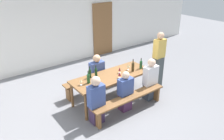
% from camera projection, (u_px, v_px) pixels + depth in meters
% --- Properties ---
extents(ground_plane, '(24.00, 24.00, 0.00)m').
position_uv_depth(ground_plane, '(112.00, 100.00, 6.08)').
color(ground_plane, slate).
extents(back_wall, '(14.00, 0.20, 3.20)m').
position_uv_depth(back_wall, '(56.00, 21.00, 7.77)').
color(back_wall, silver).
rests_on(back_wall, ground).
extents(wooden_door, '(0.90, 0.06, 2.10)m').
position_uv_depth(wooden_door, '(103.00, 29.00, 8.93)').
color(wooden_door, brown).
rests_on(wooden_door, ground).
extents(tasting_table, '(2.20, 0.81, 0.75)m').
position_uv_depth(tasting_table, '(112.00, 78.00, 5.80)').
color(tasting_table, brown).
rests_on(tasting_table, ground).
extents(bench_near, '(2.10, 0.30, 0.45)m').
position_uv_depth(bench_near, '(129.00, 100.00, 5.42)').
color(bench_near, brown).
rests_on(bench_near, ground).
extents(bench_far, '(2.10, 0.30, 0.45)m').
position_uv_depth(bench_far, '(97.00, 79.00, 6.44)').
color(bench_far, brown).
rests_on(bench_far, ground).
extents(wine_bottle_0, '(0.08, 0.08, 0.32)m').
position_uv_depth(wine_bottle_0, '(88.00, 79.00, 5.33)').
color(wine_bottle_0, '#194723').
rests_on(wine_bottle_0, tasting_table).
extents(wine_bottle_1, '(0.07, 0.07, 0.30)m').
position_uv_depth(wine_bottle_1, '(141.00, 65.00, 6.11)').
color(wine_bottle_1, '#194723').
rests_on(wine_bottle_1, tasting_table).
extents(wine_bottle_2, '(0.07, 0.07, 0.35)m').
position_uv_depth(wine_bottle_2, '(133.00, 67.00, 5.93)').
color(wine_bottle_2, '#332814').
rests_on(wine_bottle_2, tasting_table).
extents(wine_bottle_3, '(0.07, 0.07, 0.31)m').
position_uv_depth(wine_bottle_3, '(90.00, 73.00, 5.60)').
color(wine_bottle_3, '#143319').
rests_on(wine_bottle_3, tasting_table).
extents(wine_bottle_4, '(0.07, 0.07, 0.31)m').
position_uv_depth(wine_bottle_4, '(96.00, 72.00, 5.67)').
color(wine_bottle_4, '#143319').
rests_on(wine_bottle_4, tasting_table).
extents(wine_glass_0, '(0.08, 0.08, 0.15)m').
position_uv_depth(wine_glass_0, '(81.00, 81.00, 5.23)').
color(wine_glass_0, silver).
rests_on(wine_glass_0, tasting_table).
extents(wine_glass_1, '(0.06, 0.06, 0.16)m').
position_uv_depth(wine_glass_1, '(120.00, 69.00, 5.85)').
color(wine_glass_1, silver).
rests_on(wine_glass_1, tasting_table).
extents(wine_glass_2, '(0.07, 0.07, 0.16)m').
position_uv_depth(wine_glass_2, '(120.00, 74.00, 5.58)').
color(wine_glass_2, silver).
rests_on(wine_glass_2, tasting_table).
extents(wine_glass_3, '(0.08, 0.08, 0.16)m').
position_uv_depth(wine_glass_3, '(128.00, 66.00, 6.02)').
color(wine_glass_3, silver).
rests_on(wine_glass_3, tasting_table).
extents(wine_glass_4, '(0.07, 0.07, 0.16)m').
position_uv_depth(wine_glass_4, '(93.00, 80.00, 5.26)').
color(wine_glass_4, silver).
rests_on(wine_glass_4, tasting_table).
extents(seated_guest_near_0, '(0.38, 0.24, 1.19)m').
position_uv_depth(seated_guest_near_0, '(96.00, 101.00, 4.97)').
color(seated_guest_near_0, '#392848').
rests_on(seated_guest_near_0, ground).
extents(seated_guest_near_1, '(0.38, 0.24, 1.06)m').
position_uv_depth(seated_guest_near_1, '(125.00, 92.00, 5.47)').
color(seated_guest_near_1, '#49274A').
rests_on(seated_guest_near_1, ground).
extents(seated_guest_near_2, '(0.40, 0.24, 1.18)m').
position_uv_depth(seated_guest_near_2, '(150.00, 80.00, 5.92)').
color(seated_guest_near_2, '#37404F').
rests_on(seated_guest_near_2, ground).
extents(seated_guest_far_0, '(0.41, 0.24, 1.18)m').
position_uv_depth(seated_guest_far_0, '(97.00, 75.00, 6.19)').
color(seated_guest_far_0, '#335652').
rests_on(seated_guest_far_0, ground).
extents(standing_host, '(0.34, 0.24, 1.69)m').
position_uv_depth(standing_host, '(158.00, 61.00, 6.47)').
color(standing_host, '#40494A').
rests_on(standing_host, ground).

